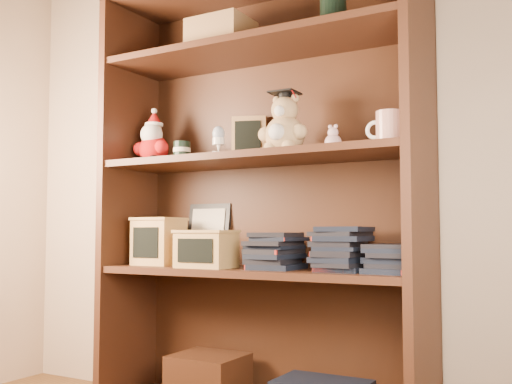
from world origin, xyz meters
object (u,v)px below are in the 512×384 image
at_px(bookcase, 262,204).
at_px(grad_teddy_bear, 284,129).
at_px(treats_box, 159,241).
at_px(teacher_mug, 389,129).

relative_size(bookcase, grad_teddy_bear, 7.14).
bearing_deg(treats_box, teacher_mug, 0.05).
height_order(bookcase, grad_teddy_bear, bookcase).
xyz_separation_m(grad_teddy_bear, teacher_mug, (0.37, 0.01, -0.03)).
distance_m(grad_teddy_bear, treats_box, 0.68).
xyz_separation_m(grad_teddy_bear, treats_box, (-0.55, 0.01, -0.39)).
distance_m(teacher_mug, treats_box, 0.99).
bearing_deg(teacher_mug, bookcase, 174.10).
relative_size(grad_teddy_bear, teacher_mug, 1.78).
bearing_deg(bookcase, grad_teddy_bear, -25.89).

